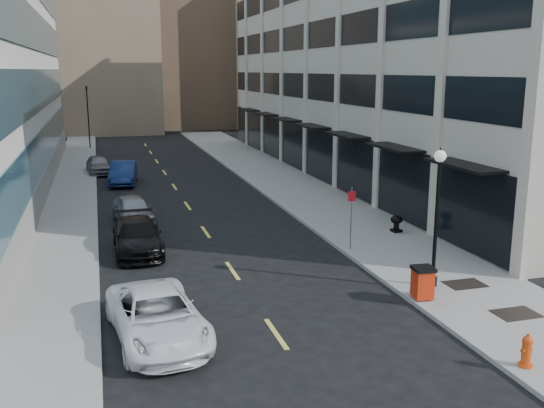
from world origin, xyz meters
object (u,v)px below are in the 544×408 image
car_white_van (157,316)px  car_blue_sedan (123,173)px  trash_bin (423,282)px  car_black_pickup (137,236)px  car_grey_sedan (99,165)px  urn_planter (397,222)px  car_silver_sedan (133,210)px  lamppost (437,206)px  fire_hydrant (527,351)px  traffic_signal (86,90)px  sign_post (351,210)px

car_white_van → car_blue_sedan: car_blue_sedan is taller
trash_bin → car_white_van: bearing=-171.8°
car_black_pickup → car_grey_sedan: 21.28m
urn_planter → car_grey_sedan: bearing=121.6°
car_silver_sedan → car_blue_sedan: size_ratio=0.91×
car_blue_sedan → trash_bin: bearing=-64.5°
lamppost → urn_planter: lamppost is taller
car_silver_sedan → trash_bin: size_ratio=3.84×
car_silver_sedan → fire_hydrant: (8.80, -18.56, -0.14)m
urn_planter → fire_hydrant: bearing=-103.2°
fire_hydrant → urn_planter: 13.34m
car_blue_sedan → trash_bin: size_ratio=4.23×
car_white_van → car_grey_sedan: 30.20m
traffic_signal → car_white_van: 45.75m
car_blue_sedan → urn_planter: 20.71m
lamppost → urn_planter: 7.72m
car_white_van → sign_post: size_ratio=1.93×
car_white_van → car_grey_sedan: bearing=86.5°
sign_post → car_white_van: bearing=-135.4°
car_white_van → car_blue_sedan: bearing=83.4°
fire_hydrant → car_white_van: bearing=145.7°
car_silver_sedan → traffic_signal: bearing=87.2°
car_black_pickup → car_silver_sedan: bearing=88.5°
car_silver_sedan → trash_bin: car_silver_sedan is taller
car_blue_sedan → lamppost: 25.95m
car_silver_sedan → urn_planter: bearing=-32.2°
car_black_pickup → car_silver_sedan: size_ratio=1.14×
traffic_signal → car_blue_sedan: (2.30, -20.00, -4.94)m
urn_planter → car_blue_sedan: bearing=124.7°
car_blue_sedan → car_grey_sedan: bearing=115.2°
car_blue_sedan → lamppost: bearing=-61.6°
car_white_van → car_grey_sedan: car_white_van is taller
car_silver_sedan → fire_hydrant: bearing=-71.6°
car_black_pickup → car_blue_sedan: (0.17, 16.48, 0.07)m
traffic_signal → fire_hydrant: traffic_signal is taller
trash_bin → urn_planter: bearing=73.7°
car_black_pickup → fire_hydrant: car_black_pickup is taller
sign_post → car_silver_sedan: bearing=147.3°
sign_post → car_black_pickup: bearing=172.5°
traffic_signal → car_black_pickup: traffic_signal is taller
car_grey_sedan → car_black_pickup: bearing=-91.5°
car_black_pickup → car_grey_sedan: car_black_pickup is taller
car_black_pickup → lamppost: 12.55m
urn_planter → sign_post: bearing=-148.4°
traffic_signal → car_silver_sedan: traffic_signal is taller
car_blue_sedan → fire_hydrant: 31.26m
sign_post → trash_bin: bearing=-81.6°
car_silver_sedan → car_grey_sedan: (-1.56, 16.19, -0.03)m
sign_post → urn_planter: (3.20, 1.97, -1.22)m
lamppost → sign_post: (-1.00, 5.02, -1.21)m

